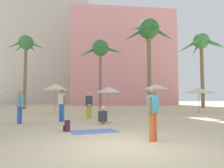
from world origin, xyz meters
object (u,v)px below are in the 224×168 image
Objects in this scene: palm_tree_right at (26,47)px; person_mid_right at (62,104)px; cafe_umbrella_3 at (199,90)px; person_mid_left at (153,111)px; palm_tree_center at (149,34)px; person_near_left at (89,104)px; person_far_right at (19,105)px; cafe_umbrella_4 at (109,90)px; cafe_umbrella_1 at (55,87)px; cafe_umbrella_2 at (156,87)px; palm_tree_left at (100,51)px; palm_tree_far_right at (201,46)px; backpack at (67,126)px; person_far_left at (104,117)px; beach_towel at (94,131)px.

palm_tree_right is 4.74× the size of person_mid_right.
cafe_umbrella_3 reaches higher than person_mid_left.
palm_tree_center is 3.45× the size of person_near_left.
person_mid_right reaches higher than person_far_right.
person_far_right is (-13.05, -6.25, -0.99)m from cafe_umbrella_3.
cafe_umbrella_1 is at bearing -179.68° from cafe_umbrella_4.
cafe_umbrella_2 is (8.21, -0.55, 0.03)m from cafe_umbrella_1.
cafe_umbrella_3 is 1.58× the size of person_mid_right.
palm_tree_center is at bearing 51.80° from person_far_right.
cafe_umbrella_3 is at bearing -71.18° from person_near_left.
cafe_umbrella_3 is at bearing -32.49° from palm_tree_left.
palm_tree_far_right reaches higher than person_far_right.
cafe_umbrella_1 reaches higher than cafe_umbrella_4.
palm_tree_left is 2.52× the size of person_near_left.
cafe_umbrella_2 reaches higher than cafe_umbrella_4.
palm_tree_right is at bearing 158.65° from person_mid_left.
person_mid_right reaches higher than backpack.
cafe_umbrella_2 is at bearing -3.83° from cafe_umbrella_1.
palm_tree_left is 8.31m from cafe_umbrella_2.
palm_tree_center reaches higher than person_far_right.
backpack is at bearing 165.77° from person_near_left.
backpack is at bearing -133.24° from palm_tree_far_right.
cafe_umbrella_3 is at bearing -22.99° from palm_tree_right.
person_far_left is at bearing -168.07° from person_near_left.
cafe_umbrella_3 is 1.60× the size of beach_towel.
person_far_left is (4.21, -0.35, -0.61)m from person_far_right.
cafe_umbrella_2 is 4.09m from cafe_umbrella_3.
palm_tree_far_right is 5.45× the size of beach_towel.
palm_tree_far_right is 21.44m from person_mid_right.
palm_tree_left is at bearing 23.99° from person_far_left.
person_mid_right is 2.57m from person_far_left.
person_near_left is at bearing -57.37° from palm_tree_right.
cafe_umbrella_3 is at bearing 28.35° from person_far_right.
cafe_umbrella_2 is at bearing -173.49° from cafe_umbrella_3.
palm_tree_far_right reaches higher than person_mid_left.
backpack is (6.20, -15.87, -6.78)m from palm_tree_right.
person_mid_left reaches higher than person_far_left.
person_mid_left is at bearing -106.70° from palm_tree_center.
palm_tree_far_right is 10.53m from cafe_umbrella_3.
palm_tree_center is at bearing -39.24° from person_near_left.
palm_tree_right is 12.28m from cafe_umbrella_4.
person_far_left is (-13.54, -13.92, -7.53)m from palm_tree_far_right.
backpack is (-6.41, -8.34, -2.00)m from cafe_umbrella_2.
cafe_umbrella_1 is at bearing 154.65° from person_mid_left.
cafe_umbrella_4 is at bearing 80.60° from beach_towel.
cafe_umbrella_2 is (-8.75, -7.79, -5.64)m from palm_tree_far_right.
person_mid_right reaches higher than person_near_left.
cafe_umbrella_2 is at bearing -102.27° from palm_tree_center.
palm_tree_far_right is at bearing -17.56° from person_far_left.
palm_tree_far_right is 22.68× the size of backpack.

